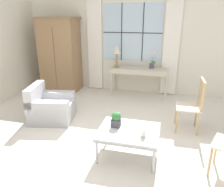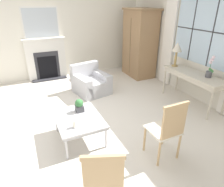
# 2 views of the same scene
# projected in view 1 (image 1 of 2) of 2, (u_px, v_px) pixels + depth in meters

# --- Properties ---
(ground_plane) EXTENTS (14.00, 14.00, 0.00)m
(ground_plane) POSITION_uv_depth(u_px,v_px,m) (101.00, 145.00, 3.75)
(ground_plane) COLOR silver
(wall_back_windowed) EXTENTS (7.20, 0.14, 2.80)m
(wall_back_windowed) POSITION_uv_depth(u_px,v_px,m) (132.00, 43.00, 6.04)
(wall_back_windowed) COLOR silver
(wall_back_windowed) RESTS_ON ground_plane
(armoire) EXTENTS (1.11, 0.74, 2.08)m
(armoire) POSITION_uv_depth(u_px,v_px,m) (60.00, 55.00, 6.25)
(armoire) COLOR #93704C
(armoire) RESTS_ON ground_plane
(console_table) EXTENTS (1.55, 0.52, 0.77)m
(console_table) POSITION_uv_depth(u_px,v_px,m) (139.00, 71.00, 5.91)
(console_table) COLOR beige
(console_table) RESTS_ON ground_plane
(table_lamp) EXTENTS (0.25, 0.25, 0.60)m
(table_lamp) POSITION_uv_depth(u_px,v_px,m) (117.00, 51.00, 5.83)
(table_lamp) COLOR #9E7F47
(table_lamp) RESTS_ON console_table
(potted_orchid) EXTENTS (0.16, 0.13, 0.48)m
(potted_orchid) POSITION_uv_depth(u_px,v_px,m) (152.00, 62.00, 5.82)
(potted_orchid) COLOR #4C4C51
(potted_orchid) RESTS_ON console_table
(armchair_upholstered) EXTENTS (0.98, 0.95, 0.76)m
(armchair_upholstered) POSITION_uv_depth(u_px,v_px,m) (51.00, 108.00, 4.62)
(armchair_upholstered) COLOR #B2B2B7
(armchair_upholstered) RESTS_ON ground_plane
(side_chair_wooden) EXTENTS (0.45, 0.45, 1.03)m
(side_chair_wooden) POSITION_uv_depth(u_px,v_px,m) (194.00, 102.00, 4.05)
(side_chair_wooden) COLOR beige
(side_chair_wooden) RESTS_ON ground_plane
(coffee_table) EXTENTS (0.93, 0.77, 0.44)m
(coffee_table) POSITION_uv_depth(u_px,v_px,m) (129.00, 133.00, 3.38)
(coffee_table) COLOR #BCBCC1
(coffee_table) RESTS_ON ground_plane
(potted_plant_small) EXTENTS (0.15, 0.15, 0.24)m
(potted_plant_small) POSITION_uv_depth(u_px,v_px,m) (116.00, 119.00, 3.45)
(potted_plant_small) COLOR #4C4C51
(potted_plant_small) RESTS_ON coffee_table
(pillar_candle) EXTENTS (0.09, 0.09, 0.14)m
(pillar_candle) POSITION_uv_depth(u_px,v_px,m) (143.00, 133.00, 3.16)
(pillar_candle) COLOR silver
(pillar_candle) RESTS_ON coffee_table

